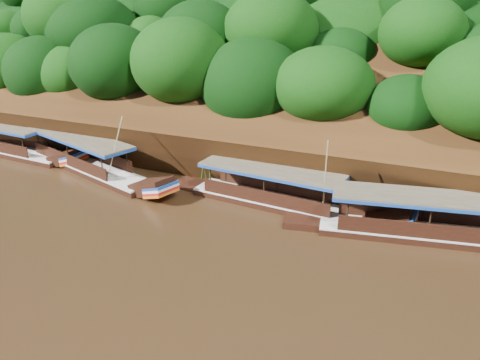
{
  "coord_description": "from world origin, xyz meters",
  "views": [
    {
      "loc": [
        9.57,
        -18.35,
        12.77
      ],
      "look_at": [
        -1.59,
        7.0,
        1.67
      ],
      "focal_mm": 35.0,
      "sensor_mm": 36.0,
      "label": 1
    }
  ],
  "objects_px": {
    "boat_2": "(94,166)",
    "boat_3": "(15,149)",
    "boat_0": "(456,231)",
    "boat_1": "(291,201)"
  },
  "relations": [
    {
      "from": "boat_0",
      "to": "boat_1",
      "type": "distance_m",
      "value": 9.55
    },
    {
      "from": "boat_0",
      "to": "boat_3",
      "type": "relative_size",
      "value": 1.1
    },
    {
      "from": "boat_0",
      "to": "boat_3",
      "type": "height_order",
      "value": "boat_0"
    },
    {
      "from": "boat_0",
      "to": "boat_1",
      "type": "relative_size",
      "value": 1.1
    },
    {
      "from": "boat_0",
      "to": "boat_2",
      "type": "relative_size",
      "value": 0.96
    },
    {
      "from": "boat_2",
      "to": "boat_0",
      "type": "bearing_deg",
      "value": 16.28
    },
    {
      "from": "boat_1",
      "to": "boat_3",
      "type": "xyz_separation_m",
      "value": [
        -24.65,
        0.78,
        0.02
      ]
    },
    {
      "from": "boat_2",
      "to": "boat_3",
      "type": "xyz_separation_m",
      "value": [
        -8.95,
        0.73,
        -0.01
      ]
    },
    {
      "from": "boat_2",
      "to": "boat_3",
      "type": "bearing_deg",
      "value": -167.69
    },
    {
      "from": "boat_0",
      "to": "boat_1",
      "type": "height_order",
      "value": "boat_0"
    }
  ]
}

